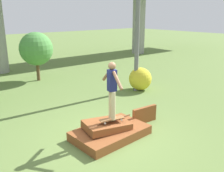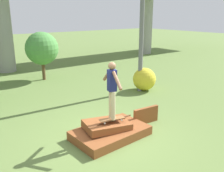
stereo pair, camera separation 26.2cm
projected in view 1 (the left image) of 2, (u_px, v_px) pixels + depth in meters
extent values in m
plane|color=olive|center=(110.00, 137.00, 7.44)|extent=(80.00, 80.00, 0.00)
cube|color=brown|center=(110.00, 133.00, 7.40)|extent=(2.25, 1.46, 0.27)
cube|color=brown|center=(107.00, 125.00, 7.33)|extent=(1.44, 1.08, 0.29)
cylinder|color=#5B3319|center=(110.00, 121.00, 7.29)|extent=(1.54, 0.04, 0.04)
cube|color=brown|center=(145.00, 115.00, 8.34)|extent=(0.97, 0.19, 0.56)
cube|color=brown|center=(112.00, 119.00, 7.22)|extent=(0.78, 0.37, 0.01)
cylinder|color=silver|center=(119.00, 118.00, 7.42)|extent=(0.06, 0.04, 0.05)
cylinder|color=silver|center=(121.00, 120.00, 7.27)|extent=(0.06, 0.04, 0.05)
cylinder|color=silver|center=(102.00, 121.00, 7.20)|extent=(0.06, 0.04, 0.05)
cylinder|color=silver|center=(105.00, 123.00, 7.05)|extent=(0.06, 0.04, 0.05)
cylinder|color=#C6B78E|center=(111.00, 104.00, 7.17)|extent=(0.12, 0.12, 0.84)
cylinder|color=#C6B78E|center=(113.00, 106.00, 7.02)|extent=(0.12, 0.12, 0.84)
cube|color=#191E51|center=(112.00, 80.00, 6.89)|extent=(0.26, 0.25, 0.61)
sphere|color=brown|center=(112.00, 66.00, 6.78)|extent=(0.21, 0.21, 0.21)
cylinder|color=brown|center=(107.00, 75.00, 7.16)|extent=(0.20, 0.52, 0.44)
cylinder|color=brown|center=(118.00, 81.00, 6.58)|extent=(0.20, 0.52, 0.44)
cylinder|color=gray|center=(139.00, 25.00, 22.19)|extent=(1.10, 1.10, 5.07)
cylinder|color=slate|center=(137.00, 24.00, 11.05)|extent=(0.20, 0.20, 6.14)
cylinder|color=brown|center=(38.00, 72.00, 13.56)|extent=(0.17, 0.17, 0.98)
sphere|color=#4C8E42|center=(36.00, 49.00, 13.22)|extent=(1.76, 1.76, 1.76)
sphere|color=gold|center=(140.00, 79.00, 11.86)|extent=(1.08, 1.08, 1.08)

